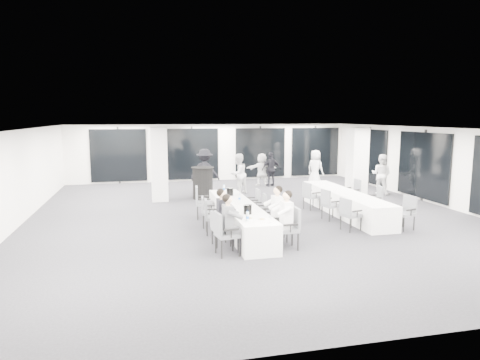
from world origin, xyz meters
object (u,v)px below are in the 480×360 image
(cocktail_table, at_px, (203,183))
(chair_main_right_second, at_px, (281,219))
(chair_main_left_near, at_px, (224,231))
(chair_main_left_second, at_px, (218,227))
(standing_guest_a, at_px, (205,171))
(standing_guest_f, at_px, (262,167))
(chair_side_left_far, at_px, (310,194))
(standing_guest_e, at_px, (315,166))
(chair_side_right_far, at_px, (353,191))
(banquet_table_side, at_px, (345,203))
(chair_main_left_fourth, at_px, (207,210))
(chair_main_right_near, at_px, (290,225))
(chair_main_left_mid, at_px, (211,214))
(banquet_table_main, at_px, (239,217))
(chair_main_left_far, at_px, (201,200))
(chair_side_right_near, at_px, (406,210))
(standing_guest_c, at_px, (205,169))
(chair_side_left_mid, at_px, (329,203))
(standing_guest_h, at_px, (381,172))
(chair_side_left_near, at_px, (349,212))
(standing_guest_b, at_px, (238,171))
(chair_main_right_fourth, at_px, (261,206))
(ice_bucket_near, at_px, (248,209))
(ice_bucket_far, at_px, (230,192))
(chair_side_right_mid, at_px, (375,199))
(standing_guest_d, at_px, (271,167))
(chair_main_right_far, at_px, (254,201))
(chair_main_right_mid, at_px, (270,213))

(cocktail_table, relative_size, chair_main_right_second, 1.25)
(chair_main_left_near, bearing_deg, cocktail_table, 167.23)
(chair_main_left_near, height_order, chair_main_left_second, chair_main_left_near)
(standing_guest_a, height_order, standing_guest_f, standing_guest_a)
(chair_main_left_second, xyz_separation_m, chair_side_left_far, (3.81, 3.41, 0.05))
(cocktail_table, xyz_separation_m, standing_guest_e, (5.46, 1.83, 0.31))
(chair_side_right_far, bearing_deg, banquet_table_side, 137.83)
(chair_main_left_fourth, distance_m, chair_main_right_near, 3.00)
(chair_main_left_mid, bearing_deg, chair_main_left_second, 6.57)
(banquet_table_main, xyz_separation_m, standing_guest_a, (-0.01, 6.38, 0.51))
(chair_main_left_far, relative_size, chair_main_right_near, 1.01)
(chair_side_right_near, relative_size, standing_guest_f, 0.56)
(chair_main_right_near, xyz_separation_m, standing_guest_a, (-0.85, 8.29, 0.31))
(chair_main_right_second, distance_m, standing_guest_c, 7.07)
(chair_side_left_mid, distance_m, standing_guest_h, 5.44)
(chair_side_left_near, distance_m, standing_guest_b, 6.63)
(chair_main_left_near, xyz_separation_m, chair_main_left_mid, (0.00, 1.86, -0.03))
(banquet_table_main, height_order, chair_side_left_near, chair_side_left_near)
(chair_main_right_fourth, height_order, ice_bucket_near, ice_bucket_near)
(chair_main_left_near, bearing_deg, ice_bucket_far, 157.37)
(cocktail_table, bearing_deg, standing_guest_f, 39.14)
(banquet_table_main, height_order, banquet_table_side, same)
(chair_main_left_second, relative_size, standing_guest_f, 0.50)
(standing_guest_h, xyz_separation_m, ice_bucket_far, (-6.96, -2.84, -0.07))
(chair_side_right_mid, bearing_deg, chair_side_left_far, 61.88)
(chair_side_left_far, relative_size, standing_guest_d, 0.53)
(chair_main_left_mid, distance_m, chair_main_right_far, 2.38)
(banquet_table_main, height_order, standing_guest_f, standing_guest_f)
(standing_guest_e, relative_size, ice_bucket_near, 7.98)
(chair_main_right_far, xyz_separation_m, standing_guest_h, (6.15, 2.72, 0.43))
(chair_main_left_mid, xyz_separation_m, chair_side_right_mid, (5.49, 0.89, 0.01))
(chair_main_left_near, height_order, ice_bucket_near, chair_main_left_near)
(chair_main_right_fourth, height_order, chair_side_right_mid, chair_side_right_mid)
(standing_guest_f, xyz_separation_m, ice_bucket_far, (-2.76, -6.05, 0.01))
(chair_main_left_near, bearing_deg, chair_main_left_far, 171.40)
(banquet_table_side, bearing_deg, standing_guest_b, 119.54)
(cocktail_table, relative_size, standing_guest_e, 0.66)
(chair_side_right_near, bearing_deg, chair_main_right_far, 43.44)
(chair_main_left_far, distance_m, ice_bucket_near, 2.97)
(ice_bucket_far, bearing_deg, chair_main_right_fourth, -39.69)
(banquet_table_side, xyz_separation_m, chair_main_right_far, (-2.99, 0.35, 0.14))
(chair_main_left_far, relative_size, chair_side_right_near, 1.07)
(chair_main_left_fourth, relative_size, ice_bucket_far, 3.67)
(chair_main_left_far, distance_m, chair_main_right_mid, 2.56)
(chair_main_left_second, height_order, chair_main_right_far, chair_main_right_far)
(chair_main_right_near, bearing_deg, standing_guest_e, -25.73)
(standing_guest_f, bearing_deg, standing_guest_b, 56.43)
(chair_side_left_mid, relative_size, standing_guest_d, 0.54)
(chair_main_left_second, xyz_separation_m, chair_main_left_far, (-0.01, 2.94, 0.09))
(chair_main_right_mid, xyz_separation_m, ice_bucket_far, (-0.81, 1.68, 0.35))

